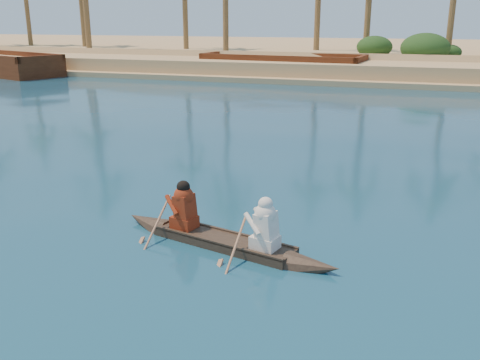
% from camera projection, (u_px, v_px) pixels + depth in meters
% --- Properties ---
extents(ground, '(160.00, 160.00, 0.00)m').
position_uv_depth(ground, '(328.00, 192.00, 13.70)').
color(ground, '#0B2649').
rests_on(ground, ground).
extents(sandy_embankment, '(150.00, 51.00, 1.50)m').
position_uv_depth(sandy_embankment, '(402.00, 55.00, 56.12)').
color(sandy_embankment, tan).
rests_on(sandy_embankment, ground).
extents(shrub_cluster, '(100.00, 6.00, 2.40)m').
position_uv_depth(shrub_cluster, '(395.00, 59.00, 41.96)').
color(shrub_cluster, '#1A3C16').
rests_on(shrub_cluster, ground).
extents(canoe, '(4.91, 1.84, 1.35)m').
position_uv_depth(canoe, '(223.00, 233.00, 10.42)').
color(canoe, '#403122').
rests_on(canoe, ground).
extents(barge_left, '(12.38, 7.64, 1.96)m').
position_uv_depth(barge_left, '(1.00, 65.00, 42.43)').
color(barge_left, '#5C2913').
rests_on(barge_left, ground).
extents(barge_mid, '(12.33, 5.05, 2.00)m').
position_uv_depth(barge_mid, '(282.00, 68.00, 40.19)').
color(barge_mid, '#5C2913').
rests_on(barge_mid, ground).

